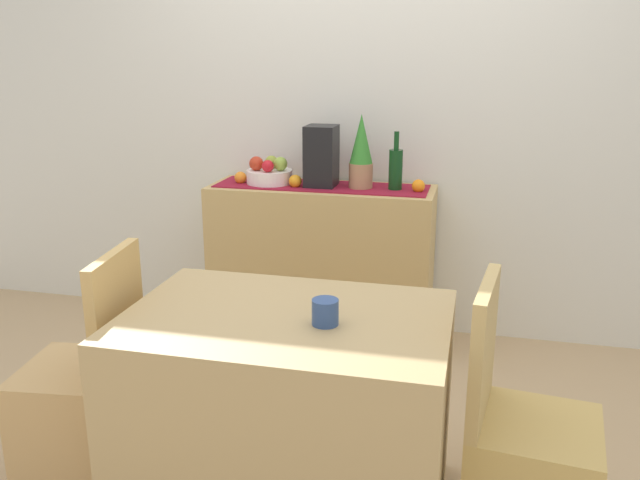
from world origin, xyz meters
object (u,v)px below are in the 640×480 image
Objects in this scene: wine_bottle at (396,169)px; coffee_maker at (321,156)px; chair_near_window at (85,411)px; potted_plant at (361,153)px; coffee_cup at (325,312)px; sideboard_console at (321,263)px; dining_table at (288,414)px; chair_by_corner at (526,473)px; fruit_bowl at (270,177)px.

wine_bottle is 0.94× the size of coffee_maker.
chair_near_window is (-0.97, -1.46, -0.72)m from wine_bottle.
potted_plant is (0.21, 0.00, 0.03)m from coffee_maker.
coffee_cup is (0.16, -1.51, -0.28)m from potted_plant.
coffee_maker is (-0.00, 0.00, 0.60)m from sideboard_console.
wine_bottle reaches higher than coffee_cup.
wine_bottle is 1.60m from dining_table.
fruit_bowl is at bearing 132.22° from chair_by_corner.
fruit_bowl is 0.64× the size of potted_plant.
sideboard_console is 4.87× the size of fruit_bowl.
potted_plant is 0.36× the size of dining_table.
coffee_maker is (-0.40, 0.00, 0.05)m from wine_bottle.
chair_near_window reaches higher than coffee_cup.
coffee_cup is 1.08m from chair_near_window.
fruit_bowl is 0.69m from wine_bottle.
wine_bottle is at bearing 89.10° from coffee_cup.
chair_by_corner is at bearing -54.74° from sideboard_console.
potted_plant is at bearing 0.00° from sideboard_console.
chair_near_window is at bearing -111.44° from coffee_maker.
wine_bottle is 0.34× the size of chair_near_window.
coffee_cup is 0.84m from chair_by_corner.
fruit_bowl reaches higher than dining_table.
potted_plant is at bearing 90.63° from dining_table.
dining_table is (0.02, -1.46, -0.69)m from potted_plant.
dining_table is at bearing -0.14° from chair_near_window.
sideboard_console is 1.12× the size of dining_table.
dining_table is 1.20× the size of chair_by_corner.
potted_plant is at bearing 180.00° from wine_bottle.
chair_near_window and chair_by_corner have the same top height.
potted_plant is 0.44× the size of chair_by_corner.
wine_bottle is (0.69, -0.00, 0.07)m from fruit_bowl.
chair_near_window is (-0.57, -1.46, -0.17)m from sideboard_console.
chair_by_corner is at bearing 0.13° from dining_table.
potted_plant is 4.56× the size of coffee_cup.
chair_near_window is (-0.79, -1.46, -0.80)m from potted_plant.
coffee_cup is (-0.02, -1.51, -0.20)m from wine_bottle.
coffee_cup is at bearing -66.20° from fruit_bowl.
potted_plant is (-0.18, 0.00, 0.08)m from wine_bottle.
wine_bottle is 0.20m from potted_plant.
coffee_cup is (0.14, -0.05, 0.41)m from dining_table.
fruit_bowl is 2.90× the size of coffee_cup.
coffee_maker reaches higher than chair_near_window.
wine_bottle reaches higher than sideboard_console.
wine_bottle is 0.34× the size of chair_by_corner.
coffee_maker is at bearing 0.00° from fruit_bowl.
chair_near_window is at bearing -123.62° from wine_bottle.
coffee_cup is (0.37, -1.51, -0.25)m from coffee_maker.
sideboard_console is at bearing 180.00° from potted_plant.
fruit_bowl is 0.76× the size of coffee_maker.
potted_plant reaches higher than coffee_maker.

